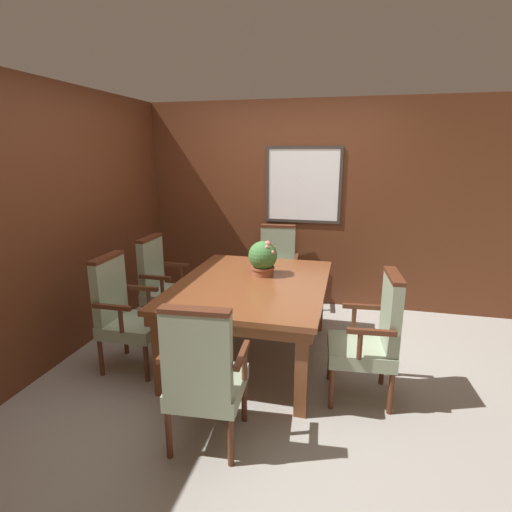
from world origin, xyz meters
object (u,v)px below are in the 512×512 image
object	(u,v)px
chair_left_near	(124,311)
potted_plant	(263,258)
dining_table	(252,291)
chair_left_far	(162,282)
chair_right_near	(373,335)
chair_head_far	(277,266)
chair_head_near	(204,375)

from	to	relation	value
chair_left_near	potted_plant	world-z (taller)	potted_plant
dining_table	potted_plant	world-z (taller)	potted_plant
chair_left_far	chair_right_near	distance (m)	2.25
chair_left_far	chair_left_near	bearing A→B (deg)	-177.86
potted_plant	chair_head_far	bearing A→B (deg)	93.33
chair_head_near	chair_head_far	size ratio (longest dim) A/B	1.00
chair_right_near	potted_plant	world-z (taller)	potted_plant
chair_left_far	potted_plant	bearing A→B (deg)	-97.59
chair_left_near	chair_head_near	bearing A→B (deg)	-128.20
chair_head_near	chair_left_near	xyz separation A→B (m)	(-1.04, 0.80, 0.00)
chair_head_near	chair_left_near	world-z (taller)	same
dining_table	chair_left_far	bearing A→B (deg)	160.35
chair_left_far	chair_left_near	xyz separation A→B (m)	(0.03, -0.79, 0.00)
dining_table	chair_head_far	size ratio (longest dim) A/B	1.67
potted_plant	chair_left_near	bearing A→B (deg)	-149.79
chair_right_near	chair_head_near	bearing A→B (deg)	-56.86
dining_table	chair_head_near	size ratio (longest dim) A/B	1.67
chair_right_near	potted_plant	bearing A→B (deg)	-127.21
chair_head_near	chair_right_near	xyz separation A→B (m)	(1.04, 0.82, 0.00)
chair_left_near	chair_head_far	size ratio (longest dim) A/B	1.00
chair_head_far	chair_right_near	bearing A→B (deg)	-62.23
chair_head_near	chair_head_far	bearing A→B (deg)	-93.89
chair_head_far	dining_table	bearing A→B (deg)	-93.91
chair_head_near	chair_left_far	bearing A→B (deg)	-60.21
chair_left_far	potted_plant	distance (m)	1.19
chair_left_near	potted_plant	bearing A→B (deg)	-60.41
chair_head_near	potted_plant	size ratio (longest dim) A/B	3.02
chair_right_near	chair_head_far	bearing A→B (deg)	-152.74
dining_table	chair_right_near	bearing A→B (deg)	-20.83
chair_left_near	chair_right_near	world-z (taller)	same
chair_right_near	potted_plant	size ratio (longest dim) A/B	3.02
chair_head_far	chair_left_near	bearing A→B (deg)	-126.18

